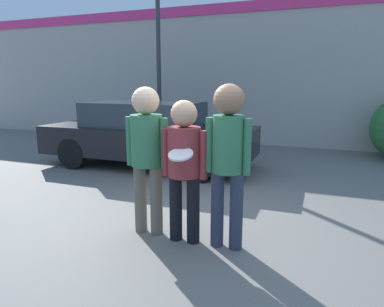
% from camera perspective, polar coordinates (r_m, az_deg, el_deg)
% --- Properties ---
extents(ground_plane, '(56.00, 56.00, 0.00)m').
position_cam_1_polar(ground_plane, '(4.57, 0.03, -12.10)').
color(ground_plane, '#66635E').
extents(storefront_building, '(24.00, 0.22, 4.13)m').
position_cam_1_polar(storefront_building, '(10.48, 12.91, 12.78)').
color(storefront_building, '#B2A89E').
rests_on(storefront_building, ground).
extents(person_left, '(0.55, 0.38, 1.80)m').
position_cam_1_polar(person_left, '(4.12, -7.54, 1.13)').
color(person_left, '#665B4C').
rests_on(person_left, ground).
extents(person_middle_with_frisbee, '(0.55, 0.59, 1.66)m').
position_cam_1_polar(person_middle_with_frisbee, '(3.88, -1.32, -0.96)').
color(person_middle_with_frisbee, black).
rests_on(person_middle_with_frisbee, ground).
extents(person_right, '(0.51, 0.34, 1.84)m').
position_cam_1_polar(person_right, '(3.73, 6.00, 0.31)').
color(person_right, '#2D3347').
rests_on(person_right, ground).
extents(parked_car_near, '(4.65, 1.85, 1.43)m').
position_cam_1_polar(parked_car_near, '(7.71, -7.34, 3.29)').
color(parked_car_near, black).
rests_on(parked_car_near, ground).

